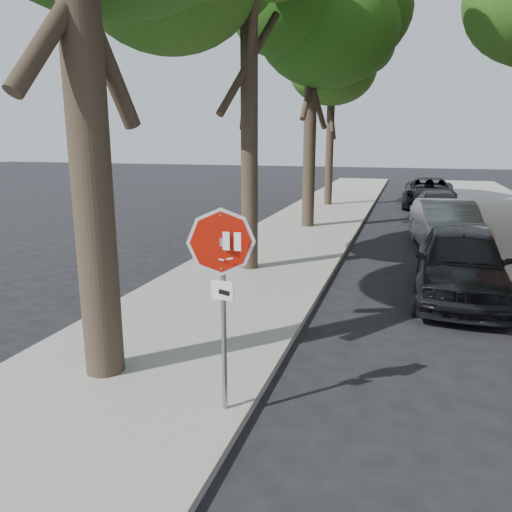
{
  "coord_description": "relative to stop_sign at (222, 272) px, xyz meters",
  "views": [
    {
      "loc": [
        1.38,
        -5.44,
        3.51
      ],
      "look_at": [
        -0.43,
        0.48,
        2.05
      ],
      "focal_mm": 35.0,
      "sensor_mm": 36.0,
      "label": 1
    }
  ],
  "objects": [
    {
      "name": "ground",
      "position": [
        0.7,
        0.03,
        -1.95
      ],
      "size": [
        120.0,
        120.0,
        0.0
      ],
      "primitive_type": "plane",
      "color": "black",
      "rests_on": "ground"
    },
    {
      "name": "sidewalk_left",
      "position": [
        -1.8,
        12.03,
        -1.89
      ],
      "size": [
        4.0,
        55.0,
        0.12
      ],
      "primitive_type": "cube",
      "color": "gray",
      "rests_on": "ground"
    },
    {
      "name": "curb_left",
      "position": [
        0.25,
        12.03,
        -1.88
      ],
      "size": [
        0.12,
        55.0,
        0.13
      ],
      "primitive_type": "cube",
      "color": "#9E9384",
      "rests_on": "ground"
    },
    {
      "name": "curb_right",
      "position": [
        4.65,
        12.03,
        -1.88
      ],
      "size": [
        0.12,
        55.0,
        0.13
      ],
      "primitive_type": "cube",
      "color": "#9E9384",
      "rests_on": "ground"
    },
    {
      "name": "stop_sign",
      "position": [
        0.0,
        0.0,
        0.0
      ],
      "size": [
        0.76,
        0.34,
        2.61
      ],
      "color": "gray",
      "rests_on": "sidewalk_left"
    },
    {
      "name": "tree_mid_b",
      "position": [
        -1.72,
        14.15,
        6.05
      ],
      "size": [
        5.88,
        5.46,
        10.36
      ],
      "color": "black",
      "rests_on": "sidewalk_left"
    },
    {
      "name": "tree_far",
      "position": [
        -2.02,
        21.14,
        5.26
      ],
      "size": [
        5.29,
        4.91,
        9.33
      ],
      "color": "black",
      "rests_on": "sidewalk_left"
    },
    {
      "name": "car_a",
      "position": [
        3.3,
        6.25,
        -1.14
      ],
      "size": [
        2.09,
        4.83,
        1.62
      ],
      "primitive_type": "imported",
      "rotation": [
        0.0,
        0.0,
        -0.04
      ],
      "color": "black",
      "rests_on": "ground"
    },
    {
      "name": "car_b",
      "position": [
        3.3,
        11.35,
        -1.15
      ],
      "size": [
        2.31,
        5.01,
        1.59
      ],
      "primitive_type": "imported",
      "rotation": [
        0.0,
        0.0,
        0.13
      ],
      "color": "gray",
      "rests_on": "ground"
    },
    {
      "name": "car_c",
      "position": [
        3.3,
        16.44,
        -1.26
      ],
      "size": [
        2.19,
        4.84,
        1.38
      ],
      "primitive_type": "imported",
      "rotation": [
        0.0,
        0.0,
        0.06
      ],
      "color": "#424146",
      "rests_on": "ground"
    },
    {
      "name": "car_d",
      "position": [
        3.1,
        22.21,
        -1.18
      ],
      "size": [
        2.65,
        5.57,
        1.53
      ],
      "primitive_type": "imported",
      "rotation": [
        0.0,
        0.0,
        -0.02
      ],
      "color": "black",
      "rests_on": "ground"
    }
  ]
}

